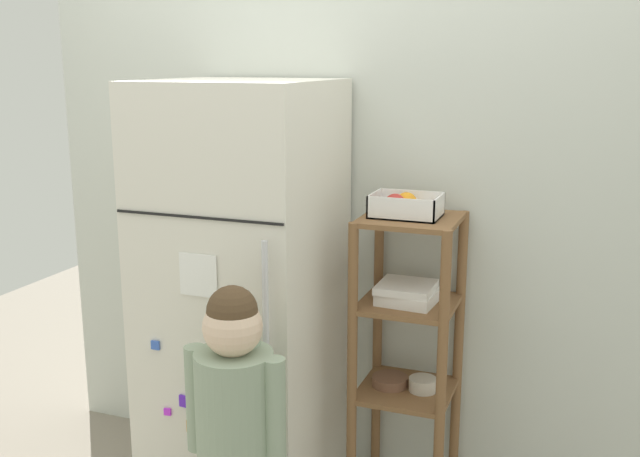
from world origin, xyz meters
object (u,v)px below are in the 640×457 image
Objects in this scene: refrigerator at (244,298)px; fruit_bin at (403,206)px; child_standing at (235,413)px; pantry_shelf_unit at (407,332)px.

refrigerator is 0.68m from fruit_bin.
child_standing is 0.75m from pantry_shelf_unit.
pantry_shelf_unit is (0.58, 0.14, -0.10)m from refrigerator.
refrigerator is 0.61m from pantry_shelf_unit.
fruit_bin reaches higher than child_standing.
fruit_bin is at bearing 62.94° from child_standing.
child_standing is at bearing -66.73° from refrigerator.
refrigerator is 1.42× the size of pantry_shelf_unit.
fruit_bin reaches higher than pantry_shelf_unit.
refrigerator is at bearing -166.86° from pantry_shelf_unit.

